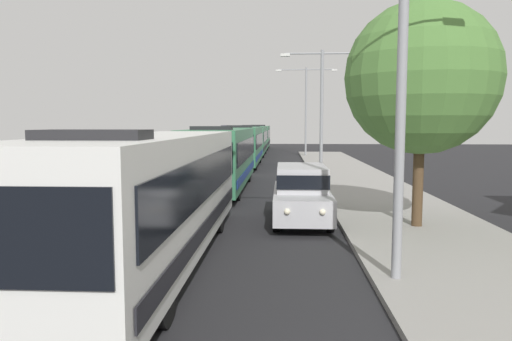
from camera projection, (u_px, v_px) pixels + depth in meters
bus_lead at (153, 192)px, 11.25m from camera, size 2.58×11.69×3.21m
bus_second_in_line at (222, 156)px, 24.03m from camera, size 2.58×11.44×3.21m
bus_middle at (244, 145)px, 37.45m from camera, size 2.58×11.27×3.21m
bus_fourth_in_line at (254, 139)px, 50.24m from camera, size 2.58×11.66×3.21m
bus_rear at (259, 136)px, 62.91m from camera, size 2.58×10.98×3.21m
white_suv at (301, 191)px, 16.11m from camera, size 1.86×5.03×1.90m
box_truck_oncoming at (232, 137)px, 60.51m from camera, size 2.35×8.15×3.15m
streetlamp_near at (403, 19)px, 9.30m from camera, size 6.09×0.28×8.49m
streetlamp_mid at (322, 100)px, 28.61m from camera, size 4.98×0.28×7.54m
streetlamp_far at (306, 102)px, 47.80m from camera, size 6.09×0.28×8.77m
roadside_tree at (421, 78)px, 14.39m from camera, size 4.63×4.63×6.85m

